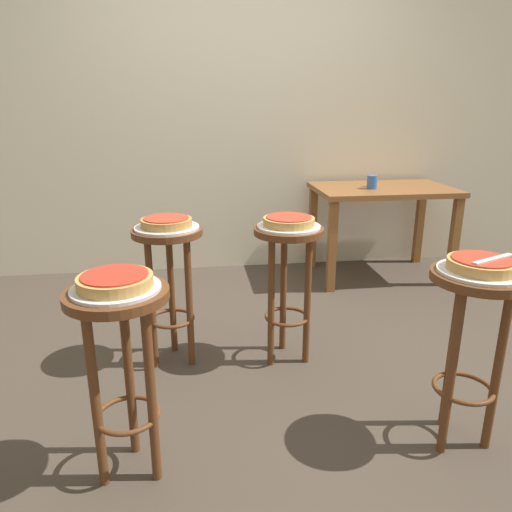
{
  "coord_description": "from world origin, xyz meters",
  "views": [
    {
      "loc": [
        -0.41,
        -2.38,
        1.36
      ],
      "look_at": [
        -0.11,
        -0.24,
        0.68
      ],
      "focal_mm": 33.91,
      "sensor_mm": 36.0,
      "label": 1
    }
  ],
  "objects_px": {
    "serving_plate_foreground": "(481,271)",
    "pizza_middle": "(115,281)",
    "dining_table": "(382,201)",
    "pizza_server_knife": "(493,259)",
    "serving_plate_leftside": "(289,226)",
    "serving_plate_middle": "(116,289)",
    "condiment_shaker": "(372,181)",
    "serving_plate_rear": "(167,227)",
    "stool_middle": "(121,344)",
    "stool_rear": "(169,267)",
    "pizza_leftside": "(289,221)",
    "pizza_rear": "(166,222)",
    "stool_foreground": "(473,323)",
    "pizza_foreground": "(482,264)",
    "cup_near_edge": "(372,182)",
    "stool_leftside": "(288,266)"
  },
  "relations": [
    {
      "from": "stool_foreground",
      "to": "pizza_foreground",
      "type": "xyz_separation_m",
      "value": [
        0.0,
        0.0,
        0.24
      ]
    },
    {
      "from": "stool_middle",
      "to": "pizza_leftside",
      "type": "distance_m",
      "value": 1.11
    },
    {
      "from": "serving_plate_rear",
      "to": "condiment_shaker",
      "type": "distance_m",
      "value": 1.95
    },
    {
      "from": "serving_plate_foreground",
      "to": "cup_near_edge",
      "type": "relative_size",
      "value": 3.14
    },
    {
      "from": "serving_plate_foreground",
      "to": "pizza_middle",
      "type": "xyz_separation_m",
      "value": [
        -1.34,
        0.01,
        0.03
      ]
    },
    {
      "from": "pizza_foreground",
      "to": "stool_leftside",
      "type": "xyz_separation_m",
      "value": [
        -0.58,
        0.78,
        -0.24
      ]
    },
    {
      "from": "serving_plate_leftside",
      "to": "stool_rear",
      "type": "bearing_deg",
      "value": 174.25
    },
    {
      "from": "pizza_middle",
      "to": "pizza_rear",
      "type": "relative_size",
      "value": 1.0
    },
    {
      "from": "serving_plate_foreground",
      "to": "serving_plate_middle",
      "type": "height_order",
      "value": "same"
    },
    {
      "from": "pizza_leftside",
      "to": "cup_near_edge",
      "type": "xyz_separation_m",
      "value": [
        0.89,
        1.16,
        -0.0
      ]
    },
    {
      "from": "condiment_shaker",
      "to": "serving_plate_rear",
      "type": "bearing_deg",
      "value": -142.07
    },
    {
      "from": "pizza_middle",
      "to": "stool_middle",
      "type": "bearing_deg",
      "value": 90.0
    },
    {
      "from": "cup_near_edge",
      "to": "condiment_shaker",
      "type": "relative_size",
      "value": 1.16
    },
    {
      "from": "condiment_shaker",
      "to": "pizza_server_knife",
      "type": "xyz_separation_m",
      "value": [
        -0.31,
        -2.06,
        0.04
      ]
    },
    {
      "from": "pizza_leftside",
      "to": "pizza_rear",
      "type": "xyz_separation_m",
      "value": [
        -0.62,
        0.06,
        0.0
      ]
    },
    {
      "from": "pizza_leftside",
      "to": "pizza_rear",
      "type": "distance_m",
      "value": 0.62
    },
    {
      "from": "pizza_middle",
      "to": "pizza_server_knife",
      "type": "xyz_separation_m",
      "value": [
        1.37,
        -0.03,
        0.03
      ]
    },
    {
      "from": "cup_near_edge",
      "to": "pizza_server_knife",
      "type": "bearing_deg",
      "value": -98.05
    },
    {
      "from": "stool_middle",
      "to": "serving_plate_rear",
      "type": "xyz_separation_m",
      "value": [
        0.14,
        0.83,
        0.21
      ]
    },
    {
      "from": "stool_foreground",
      "to": "pizza_middle",
      "type": "distance_m",
      "value": 1.36
    },
    {
      "from": "serving_plate_middle",
      "to": "stool_rear",
      "type": "xyz_separation_m",
      "value": [
        0.14,
        0.83,
        -0.21
      ]
    },
    {
      "from": "serving_plate_foreground",
      "to": "serving_plate_leftside",
      "type": "relative_size",
      "value": 0.98
    },
    {
      "from": "serving_plate_middle",
      "to": "stool_rear",
      "type": "distance_m",
      "value": 0.87
    },
    {
      "from": "serving_plate_leftside",
      "to": "dining_table",
      "type": "height_order",
      "value": "serving_plate_leftside"
    },
    {
      "from": "cup_near_edge",
      "to": "pizza_leftside",
      "type": "bearing_deg",
      "value": -127.23
    },
    {
      "from": "stool_foreground",
      "to": "pizza_leftside",
      "type": "relative_size",
      "value": 2.84
    },
    {
      "from": "serving_plate_foreground",
      "to": "stool_rear",
      "type": "xyz_separation_m",
      "value": [
        -1.2,
        0.84,
        -0.21
      ]
    },
    {
      "from": "stool_middle",
      "to": "condiment_shaker",
      "type": "relative_size",
      "value": 8.62
    },
    {
      "from": "stool_foreground",
      "to": "pizza_foreground",
      "type": "bearing_deg",
      "value": 45.0
    },
    {
      "from": "stool_middle",
      "to": "serving_plate_leftside",
      "type": "xyz_separation_m",
      "value": [
        0.76,
        0.77,
        0.21
      ]
    },
    {
      "from": "pizza_rear",
      "to": "condiment_shaker",
      "type": "distance_m",
      "value": 1.95
    },
    {
      "from": "pizza_middle",
      "to": "pizza_rear",
      "type": "xyz_separation_m",
      "value": [
        0.14,
        0.83,
        0.0
      ]
    },
    {
      "from": "pizza_foreground",
      "to": "pizza_middle",
      "type": "height_order",
      "value": "same"
    },
    {
      "from": "serving_plate_foreground",
      "to": "cup_near_edge",
      "type": "distance_m",
      "value": 1.97
    },
    {
      "from": "pizza_rear",
      "to": "pizza_leftside",
      "type": "bearing_deg",
      "value": -5.75
    },
    {
      "from": "stool_middle",
      "to": "pizza_middle",
      "type": "bearing_deg",
      "value": -90.0
    },
    {
      "from": "stool_rear",
      "to": "pizza_server_knife",
      "type": "xyz_separation_m",
      "value": [
        1.23,
        -0.86,
        0.27
      ]
    },
    {
      "from": "dining_table",
      "to": "condiment_shaker",
      "type": "relative_size",
      "value": 12.18
    },
    {
      "from": "pizza_foreground",
      "to": "pizza_leftside",
      "type": "distance_m",
      "value": 0.97
    },
    {
      "from": "pizza_leftside",
      "to": "dining_table",
      "type": "bearing_deg",
      "value": 50.75
    },
    {
      "from": "serving_plate_middle",
      "to": "pizza_server_knife",
      "type": "xyz_separation_m",
      "value": [
        1.37,
        -0.03,
        0.06
      ]
    },
    {
      "from": "pizza_foreground",
      "to": "stool_leftside",
      "type": "bearing_deg",
      "value": 126.67
    },
    {
      "from": "stool_foreground",
      "to": "dining_table",
      "type": "xyz_separation_m",
      "value": [
        0.43,
        2.0,
        0.07
      ]
    },
    {
      "from": "pizza_foreground",
      "to": "condiment_shaker",
      "type": "distance_m",
      "value": 2.06
    },
    {
      "from": "serving_plate_foreground",
      "to": "pizza_foreground",
      "type": "bearing_deg",
      "value": 90.0
    },
    {
      "from": "stool_foreground",
      "to": "pizza_foreground",
      "type": "distance_m",
      "value": 0.24
    },
    {
      "from": "dining_table",
      "to": "pizza_middle",
      "type": "bearing_deg",
      "value": -131.44
    },
    {
      "from": "serving_plate_foreground",
      "to": "stool_middle",
      "type": "xyz_separation_m",
      "value": [
        -1.34,
        0.01,
        -0.21
      ]
    },
    {
      "from": "pizza_foreground",
      "to": "pizza_server_knife",
      "type": "xyz_separation_m",
      "value": [
        0.03,
        -0.02,
        0.03
      ]
    },
    {
      "from": "stool_leftside",
      "to": "serving_plate_foreground",
      "type": "bearing_deg",
      "value": -53.33
    }
  ]
}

